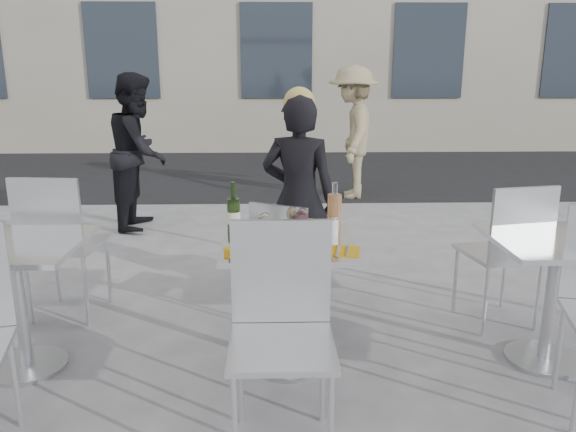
{
  "coord_description": "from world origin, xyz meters",
  "views": [
    {
      "loc": [
        -0.08,
        -2.94,
        1.66
      ],
      "look_at": [
        0.0,
        0.15,
        0.85
      ],
      "focal_mm": 35.0,
      "sensor_mm": 36.0,
      "label": 1
    }
  ],
  "objects_px": {
    "side_table_left": "(17,279)",
    "pedestrian_b": "(353,133)",
    "napkin_right": "(342,251)",
    "woman_diner": "(299,198)",
    "wineglass_red_a": "(301,219)",
    "wineglass_red_b": "(302,216)",
    "side_chair_rfar": "(509,244)",
    "side_chair_lfar": "(58,236)",
    "side_table_right": "(554,274)",
    "pizza_far": "(308,227)",
    "main_table": "(289,277)",
    "chair_near": "(282,316)",
    "wineglass_white_a": "(265,221)",
    "wine_bottle": "(234,213)",
    "wineglass_white_b": "(292,215)",
    "carafe": "(334,212)",
    "salad_plate": "(295,230)",
    "napkin_left": "(241,252)",
    "chair_far": "(285,254)",
    "pedestrian_a": "(139,152)",
    "sugar_shaker": "(333,226)",
    "pizza_near": "(286,250)"
  },
  "relations": [
    {
      "from": "side_table_left",
      "to": "pizza_far",
      "type": "bearing_deg",
      "value": 7.56
    },
    {
      "from": "pizza_far",
      "to": "salad_plate",
      "type": "xyz_separation_m",
      "value": [
        -0.08,
        -0.13,
        0.02
      ]
    },
    {
      "from": "woman_diner",
      "to": "wineglass_red_a",
      "type": "distance_m",
      "value": 1.01
    },
    {
      "from": "chair_near",
      "to": "wineglass_white_a",
      "type": "distance_m",
      "value": 0.71
    },
    {
      "from": "wineglass_red_a",
      "to": "main_table",
      "type": "bearing_deg",
      "value": -146.28
    },
    {
      "from": "wineglass_white_a",
      "to": "chair_far",
      "type": "bearing_deg",
      "value": 76.08
    },
    {
      "from": "carafe",
      "to": "napkin_right",
      "type": "height_order",
      "value": "carafe"
    },
    {
      "from": "pedestrian_b",
      "to": "wineglass_red_a",
      "type": "distance_m",
      "value": 4.43
    },
    {
      "from": "woman_diner",
      "to": "wineglass_white_b",
      "type": "relative_size",
      "value": 9.48
    },
    {
      "from": "side_chair_rfar",
      "to": "wine_bottle",
      "type": "height_order",
      "value": "wine_bottle"
    },
    {
      "from": "woman_diner",
      "to": "carafe",
      "type": "height_order",
      "value": "woman_diner"
    },
    {
      "from": "side_chair_rfar",
      "to": "side_chair_lfar",
      "type": "bearing_deg",
      "value": -15.3
    },
    {
      "from": "sugar_shaker",
      "to": "wineglass_white_a",
      "type": "distance_m",
      "value": 0.4
    },
    {
      "from": "chair_near",
      "to": "wineglass_red_a",
      "type": "distance_m",
      "value": 0.74
    },
    {
      "from": "side_table_left",
      "to": "side_chair_rfar",
      "type": "bearing_deg",
      "value": 8.49
    },
    {
      "from": "side_chair_rfar",
      "to": "wineglass_red_a",
      "type": "bearing_deg",
      "value": 4.9
    },
    {
      "from": "pedestrian_b",
      "to": "napkin_right",
      "type": "relative_size",
      "value": 8.13
    },
    {
      "from": "side_chair_rfar",
      "to": "salad_plate",
      "type": "xyz_separation_m",
      "value": [
        -1.38,
        -0.35,
        0.21
      ]
    },
    {
      "from": "pedestrian_b",
      "to": "wineglass_white_a",
      "type": "bearing_deg",
      "value": -7.82
    },
    {
      "from": "wine_bottle",
      "to": "carafe",
      "type": "height_order",
      "value": "wine_bottle"
    },
    {
      "from": "side_table_left",
      "to": "side_chair_rfar",
      "type": "relative_size",
      "value": 0.77
    },
    {
      "from": "wineglass_red_a",
      "to": "wineglass_red_b",
      "type": "height_order",
      "value": "same"
    },
    {
      "from": "pedestrian_b",
      "to": "wine_bottle",
      "type": "distance_m",
      "value": 4.41
    },
    {
      "from": "pedestrian_a",
      "to": "main_table",
      "type": "bearing_deg",
      "value": -152.2
    },
    {
      "from": "chair_near",
      "to": "main_table",
      "type": "bearing_deg",
      "value": 85.52
    },
    {
      "from": "wineglass_red_b",
      "to": "woman_diner",
      "type": "bearing_deg",
      "value": 88.65
    },
    {
      "from": "side_chair_lfar",
      "to": "carafe",
      "type": "distance_m",
      "value": 1.86
    },
    {
      "from": "pedestrian_a",
      "to": "napkin_right",
      "type": "relative_size",
      "value": 7.73
    },
    {
      "from": "pizza_far",
      "to": "wineglass_white_b",
      "type": "xyz_separation_m",
      "value": [
        -0.1,
        -0.07,
        0.09
      ]
    },
    {
      "from": "pedestrian_b",
      "to": "wine_bottle",
      "type": "xyz_separation_m",
      "value": [
        -1.27,
        -4.22,
        0.01
      ]
    },
    {
      "from": "main_table",
      "to": "wineglass_white_b",
      "type": "xyz_separation_m",
      "value": [
        0.02,
        0.14,
        0.32
      ]
    },
    {
      "from": "side_table_left",
      "to": "side_table_right",
      "type": "xyz_separation_m",
      "value": [
        3.0,
        0.0,
        0.0
      ]
    },
    {
      "from": "pedestrian_a",
      "to": "carafe",
      "type": "xyz_separation_m",
      "value": [
        1.77,
        -2.84,
        0.05
      ]
    },
    {
      "from": "pedestrian_a",
      "to": "pedestrian_b",
      "type": "xyz_separation_m",
      "value": [
        2.46,
        1.39,
        0.04
      ]
    },
    {
      "from": "side_table_right",
      "to": "pizza_far",
      "type": "bearing_deg",
      "value": 171.15
    },
    {
      "from": "woman_diner",
      "to": "wineglass_white_a",
      "type": "distance_m",
      "value": 1.07
    },
    {
      "from": "woman_diner",
      "to": "pedestrian_b",
      "type": "relative_size",
      "value": 0.87
    },
    {
      "from": "pizza_far",
      "to": "chair_near",
      "type": "bearing_deg",
      "value": -101.27
    },
    {
      "from": "pizza_far",
      "to": "wine_bottle",
      "type": "height_order",
      "value": "wine_bottle"
    },
    {
      "from": "chair_near",
      "to": "wineglass_red_a",
      "type": "xyz_separation_m",
      "value": [
        0.12,
        0.69,
        0.26
      ]
    },
    {
      "from": "side_table_left",
      "to": "wine_bottle",
      "type": "distance_m",
      "value": 1.24
    },
    {
      "from": "pizza_near",
      "to": "salad_plate",
      "type": "xyz_separation_m",
      "value": [
        0.06,
        0.28,
        0.03
      ]
    },
    {
      "from": "side_table_left",
      "to": "pedestrian_b",
      "type": "bearing_deg",
      "value": 60.74
    },
    {
      "from": "napkin_left",
      "to": "pizza_far",
      "type": "bearing_deg",
      "value": 42.77
    },
    {
      "from": "napkin_right",
      "to": "side_table_left",
      "type": "bearing_deg",
      "value": -175.42
    },
    {
      "from": "side_chair_lfar",
      "to": "wineglass_white_a",
      "type": "xyz_separation_m",
      "value": [
        1.38,
        -0.63,
        0.26
      ]
    },
    {
      "from": "side_table_right",
      "to": "wineglass_white_a",
      "type": "xyz_separation_m",
      "value": [
        -1.63,
        0.01,
        0.32
      ]
    },
    {
      "from": "napkin_right",
      "to": "woman_diner",
      "type": "bearing_deg",
      "value": 108.53
    },
    {
      "from": "side_chair_rfar",
      "to": "woman_diner",
      "type": "bearing_deg",
      "value": -36.03
    },
    {
      "from": "side_chair_rfar",
      "to": "wineglass_red_b",
      "type": "height_order",
      "value": "side_chair_rfar"
    }
  ]
}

